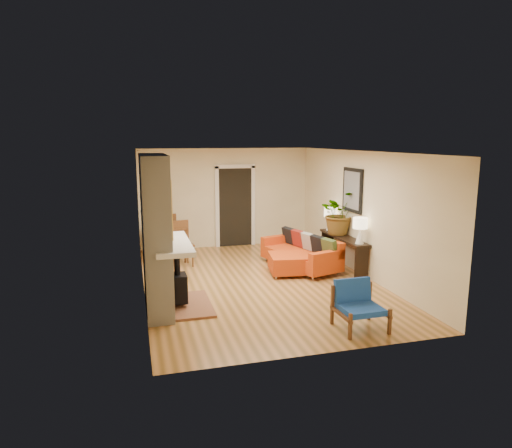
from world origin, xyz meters
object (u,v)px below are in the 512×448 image
object	(u,v)px
console_table	(343,243)
lamp_near	(360,227)
blue_chair	(357,302)
ottoman	(290,263)
houseplant	(339,213)
dining_table	(170,232)
sofa	(303,252)
lamp_far	(330,216)

from	to	relation	value
console_table	lamp_near	bearing A→B (deg)	-90.00
blue_chair	console_table	bearing A→B (deg)	67.85
ottoman	houseplant	bearing A→B (deg)	14.56
dining_table	houseplant	distance (m)	3.99
ottoman	console_table	bearing A→B (deg)	3.73
blue_chair	houseplant	world-z (taller)	houseplant
blue_chair	houseplant	xyz separation A→B (m)	(1.21, 3.24, 0.83)
lamp_near	houseplant	world-z (taller)	houseplant
dining_table	console_table	world-z (taller)	dining_table
sofa	console_table	xyz separation A→B (m)	(0.83, -0.31, 0.23)
ottoman	lamp_near	bearing A→B (deg)	-26.41
dining_table	lamp_far	size ratio (longest dim) A/B	3.57
blue_chair	ottoman	bearing A→B (deg)	91.36
ottoman	console_table	distance (m)	1.33
blue_chair	console_table	size ratio (longest dim) A/B	0.39
sofa	lamp_near	xyz separation A→B (m)	(0.83, -1.03, 0.72)
houseplant	dining_table	bearing A→B (deg)	156.65
sofa	lamp_far	distance (m)	1.17
sofa	lamp_far	xyz separation A→B (m)	(0.83, 0.42, 0.72)
dining_table	lamp_far	bearing A→B (deg)	-16.64
ottoman	dining_table	xyz separation A→B (m)	(-2.35, 1.90, 0.42)
blue_chair	lamp_near	distance (m)	2.66
console_table	houseplant	size ratio (longest dim) A/B	1.88
dining_table	lamp_far	world-z (taller)	lamp_far
ottoman	lamp_far	bearing A→B (deg)	32.23
sofa	lamp_near	bearing A→B (deg)	-51.33
lamp_far	dining_table	bearing A→B (deg)	163.36
blue_chair	console_table	world-z (taller)	console_table
sofa	dining_table	distance (m)	3.21
sofa	houseplant	xyz separation A→B (m)	(0.82, -0.06, 0.87)
houseplant	console_table	bearing A→B (deg)	-87.69
sofa	blue_chair	distance (m)	3.33
dining_table	lamp_near	world-z (taller)	lamp_near
blue_chair	console_table	xyz separation A→B (m)	(1.22, 2.99, 0.19)
ottoman	blue_chair	distance (m)	2.91
ottoman	lamp_near	size ratio (longest dim) A/B	1.74
sofa	console_table	size ratio (longest dim) A/B	1.16
houseplant	sofa	bearing A→B (deg)	175.53
sofa	console_table	bearing A→B (deg)	-20.63
lamp_near	ottoman	bearing A→B (deg)	153.59
dining_table	ottoman	bearing A→B (deg)	-38.89
blue_chair	lamp_far	bearing A→B (deg)	71.87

